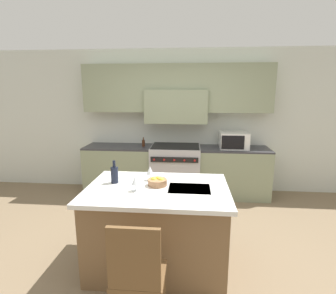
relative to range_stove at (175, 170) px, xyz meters
name	(u,v)px	position (x,y,z in m)	size (l,w,h in m)	color
ground_plane	(165,255)	(0.00, -1.92, -0.47)	(10.00, 10.00, 0.00)	#7A664C
back_cabinetry	(177,109)	(0.00, 0.27, 1.12)	(10.00, 0.46, 2.70)	silver
back_counter	(175,171)	(0.00, 0.02, -0.02)	(3.41, 0.62, 0.91)	gray
range_stove	(175,170)	(0.00, 0.00, 0.00)	(0.90, 0.70, 0.94)	#B7B7BC
microwave	(234,140)	(1.05, 0.02, 0.59)	(0.50, 0.42, 0.29)	silver
kitchen_island	(158,226)	(-0.07, -2.08, -0.01)	(1.52, 1.04, 0.92)	brown
island_chair	(137,272)	(-0.12, -2.94, 0.07)	(0.42, 0.40, 0.98)	brown
wine_bottle	(115,174)	(-0.56, -1.99, 0.55)	(0.08, 0.08, 0.26)	black
wine_glass_near	(135,181)	(-0.28, -2.21, 0.56)	(0.08, 0.08, 0.17)	white
wine_glass_far	(150,171)	(-0.18, -1.87, 0.56)	(0.08, 0.08, 0.17)	white
fruit_bowl	(157,182)	(-0.07, -2.02, 0.49)	(0.21, 0.21, 0.10)	#996B47
oil_bottle_on_counter	(143,143)	(-0.60, 0.03, 0.51)	(0.05, 0.05, 0.17)	#422314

